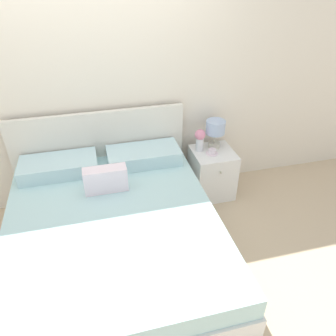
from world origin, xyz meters
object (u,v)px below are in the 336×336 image
at_px(table_lamp, 215,129).
at_px(teacup, 212,152).
at_px(nightstand, 212,173).
at_px(flower_vase, 200,139).
at_px(bed, 113,233).

relative_size(table_lamp, teacup, 2.40).
distance_m(table_lamp, teacup, 0.24).
bearing_deg(nightstand, table_lamp, 67.75).
height_order(nightstand, teacup, teacup).
bearing_deg(table_lamp, flower_vase, -171.67).
bearing_deg(bed, teacup, 30.60).
distance_m(bed, table_lamp, 1.51).
bearing_deg(bed, nightstand, 31.06).
distance_m(bed, teacup, 1.34).
relative_size(bed, nightstand, 3.79).
bearing_deg(teacup, flower_vase, 135.82).
xyz_separation_m(bed, flower_vase, (1.03, 0.77, 0.38)).
bearing_deg(flower_vase, bed, -143.10).
bearing_deg(flower_vase, table_lamp, 8.33).
bearing_deg(nightstand, bed, -148.94).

